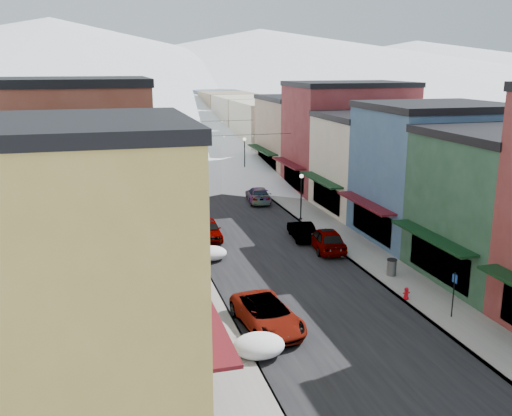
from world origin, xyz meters
TOP-DOWN VIEW (x-y plane):
  - road at (0.00, 60.00)m, footprint 10.00×160.00m
  - sidewalk_left at (-6.60, 60.00)m, footprint 3.20×160.00m
  - sidewalk_right at (6.60, 60.00)m, footprint 3.20×160.00m
  - curb_left at (-5.05, 60.00)m, footprint 0.10×160.00m
  - curb_right at (5.05, 60.00)m, footprint 0.10×160.00m
  - bldg_l_yellow at (-13.19, 4.00)m, footprint 11.30×8.70m
  - bldg_l_cream at (-13.19, 12.50)m, footprint 11.30×8.20m
  - bldg_l_brick_near at (-13.69, 20.50)m, footprint 12.30×8.20m
  - bldg_l_grayblue at (-13.19, 29.00)m, footprint 11.30×9.20m
  - bldg_l_brick_far at (-14.19, 38.00)m, footprint 13.30×9.20m
  - bldg_l_tan at (-13.19, 48.00)m, footprint 11.30×11.20m
  - bldg_r_blue at (13.19, 21.00)m, footprint 11.30×9.20m
  - bldg_r_cream at (13.69, 30.00)m, footprint 12.30×9.20m
  - bldg_r_brick_far at (14.19, 39.00)m, footprint 13.30×9.20m
  - bldg_r_tan at (13.19, 49.00)m, footprint 11.30×11.20m
  - distant_blocks at (0.00, 83.00)m, footprint 34.00×55.00m
  - mountain_ridge at (-19.47, 277.18)m, footprint 670.00×340.00m
  - overhead_cables at (0.00, 47.50)m, footprint 16.40×15.04m
  - car_white_suv at (-3.50, 9.24)m, footprint 3.12×5.76m
  - car_silver_sedan at (-3.50, 25.43)m, footprint 1.91×4.45m
  - car_dark_hatch at (-4.30, 29.46)m, footprint 2.29×5.23m
  - car_silver_wagon at (-4.30, 43.51)m, footprint 2.55×5.65m
  - car_green_sedan at (3.50, 23.43)m, footprint 1.94×4.40m
  - car_gray_suv at (4.30, 20.34)m, footprint 2.57×5.21m
  - car_black_sedan at (3.50, 36.04)m, footprint 2.80×5.42m
  - car_lane_silver at (-1.69, 61.96)m, footprint 2.15×4.94m
  - car_lane_white at (2.20, 60.58)m, footprint 2.80×5.00m
  - fire_hydrant at (5.20, 10.40)m, footprint 0.42×0.31m
  - parking_sign at (6.33, 7.63)m, footprint 0.08×0.34m
  - trash_can at (6.23, 14.07)m, footprint 0.64×0.64m
  - streetlamp_near at (5.20, 28.36)m, footprint 0.33×0.33m
  - streetlamp_far at (5.34, 48.64)m, footprint 0.39×0.39m
  - snow_pile_near at (-4.68, 6.70)m, footprint 2.46×2.71m
  - snow_pile_mid at (-4.28, 20.58)m, footprint 2.26×2.59m
  - snow_pile_far at (-4.46, 33.60)m, footprint 2.53×2.76m

SIDE VIEW (x-z plane):
  - road at x=0.00m, z-range 0.00..0.01m
  - sidewalk_left at x=-6.60m, z-range 0.00..0.15m
  - sidewalk_right at x=6.60m, z-range 0.00..0.15m
  - curb_left at x=-5.05m, z-range 0.00..0.15m
  - curb_right at x=5.05m, z-range 0.00..0.15m
  - snow_pile_mid at x=-4.28m, z-range -0.02..0.93m
  - fire_hydrant at x=5.20m, z-range 0.12..0.83m
  - snow_pile_near at x=-4.68m, z-range -0.02..1.02m
  - snow_pile_far at x=-4.46m, z-range -0.02..1.05m
  - car_lane_white at x=2.20m, z-range 0.00..1.32m
  - trash_can at x=6.23m, z-range 0.16..1.24m
  - car_green_sedan at x=3.50m, z-range 0.00..1.41m
  - car_silver_sedan at x=-3.50m, z-range 0.00..1.50m
  - car_black_sedan at x=3.50m, z-range 0.00..1.50m
  - car_white_suv at x=-3.50m, z-range 0.00..1.53m
  - car_silver_wagon at x=-4.30m, z-range 0.00..1.61m
  - car_lane_silver at x=-1.69m, z-range 0.00..1.66m
  - car_dark_hatch at x=-4.30m, z-range 0.00..1.67m
  - car_gray_suv at x=4.30m, z-range 0.00..1.71m
  - parking_sign at x=6.33m, z-range 0.36..2.89m
  - streetlamp_near at x=5.20m, z-range 0.67..4.67m
  - streetlamp_far at x=5.34m, z-range 0.76..5.40m
  - distant_blocks at x=0.00m, z-range 0.00..8.00m
  - bldg_r_cream at x=13.69m, z-range 0.01..9.01m
  - bldg_l_grayblue at x=-13.19m, z-range 0.01..9.01m
  - bldg_r_tan at x=13.19m, z-range 0.01..9.51m
  - bldg_l_cream at x=-13.19m, z-range 0.01..9.51m
  - bldg_l_tan at x=-13.19m, z-range 0.01..10.01m
  - bldg_r_blue at x=13.19m, z-range 0.01..10.51m
  - bldg_l_brick_far at x=-14.19m, z-range 0.01..11.01m
  - bldg_r_brick_far at x=14.19m, z-range 0.01..11.51m
  - bldg_l_yellow at x=-13.19m, z-range 0.01..11.51m
  - overhead_cables at x=0.00m, z-range 6.18..6.22m
  - bldg_l_brick_near at x=-13.69m, z-range 0.01..12.51m
  - mountain_ridge at x=-19.47m, z-range -2.64..31.36m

